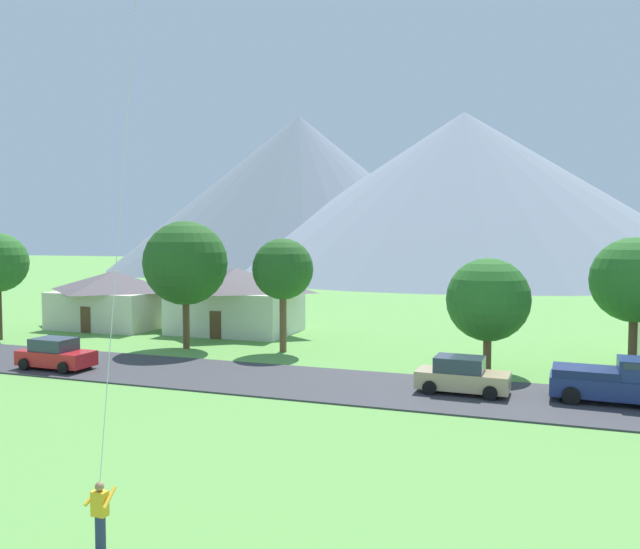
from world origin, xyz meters
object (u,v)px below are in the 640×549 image
(tree_near_left, at_px, (185,263))
(parked_car_red_west_end, at_px, (56,354))
(house_leftmost, at_px, (114,298))
(pickup_truck_navy_west_side, at_px, (617,381))
(parked_car_tan_mid_west, at_px, (462,376))
(tree_right_of_center, at_px, (283,270))
(tree_far_right, at_px, (488,300))
(house_right_center, at_px, (236,299))
(tree_near_right, at_px, (635,280))

(tree_near_left, height_order, parked_car_red_west_end, tree_near_left)
(parked_car_red_west_end, bearing_deg, tree_near_left, 69.06)
(house_leftmost, height_order, pickup_truck_navy_west_side, house_leftmost)
(tree_near_left, xyz_separation_m, parked_car_tan_mid_west, (18.52, -6.30, -4.74))
(house_leftmost, xyz_separation_m, tree_right_of_center, (17.29, -5.74, 2.88))
(tree_right_of_center, bearing_deg, pickup_truck_navy_west_side, -20.12)
(tree_right_of_center, xyz_separation_m, tree_far_right, (12.74, -1.93, -1.31))
(pickup_truck_navy_west_side, bearing_deg, tree_far_right, 140.16)
(parked_car_red_west_end, height_order, pickup_truck_navy_west_side, pickup_truck_navy_west_side)
(tree_far_right, bearing_deg, pickup_truck_navy_west_side, -39.84)
(house_right_center, height_order, tree_near_right, tree_near_right)
(house_leftmost, bearing_deg, parked_car_red_west_end, -62.98)
(tree_right_of_center, height_order, tree_near_right, tree_near_right)
(house_right_center, relative_size, parked_car_tan_mid_west, 2.27)
(tree_near_left, xyz_separation_m, pickup_truck_navy_west_side, (25.11, -5.90, -4.54))
(tree_near_left, bearing_deg, pickup_truck_navy_west_side, -13.22)
(house_leftmost, distance_m, tree_near_right, 37.88)
(house_leftmost, distance_m, pickup_truck_navy_west_side, 38.06)
(house_leftmost, xyz_separation_m, tree_far_right, (30.04, -7.67, 1.57))
(parked_car_tan_mid_west, bearing_deg, house_right_center, 143.91)
(house_leftmost, relative_size, tree_near_left, 1.08)
(pickup_truck_navy_west_side, bearing_deg, house_leftmost, 160.72)
(house_right_center, bearing_deg, tree_near_right, -13.80)
(tree_near_left, relative_size, tree_far_right, 1.35)
(pickup_truck_navy_west_side, bearing_deg, parked_car_red_west_end, -175.18)
(tree_near_right, height_order, parked_car_red_west_end, tree_near_right)
(tree_near_left, relative_size, parked_car_tan_mid_west, 1.96)
(house_right_center, xyz_separation_m, pickup_truck_navy_west_side, (25.20, -13.16, -1.51))
(tree_far_right, bearing_deg, parked_car_red_west_end, -162.01)
(pickup_truck_navy_west_side, bearing_deg, parked_car_tan_mid_west, -176.50)
(tree_near_left, distance_m, tree_right_of_center, 6.58)
(tree_right_of_center, xyz_separation_m, tree_near_right, (20.03, -0.20, -0.20))
(tree_right_of_center, xyz_separation_m, parked_car_red_west_end, (-9.67, -9.20, -4.38))
(tree_near_left, height_order, tree_right_of_center, tree_near_left)
(tree_right_of_center, bearing_deg, tree_near_right, -0.57)
(tree_near_right, bearing_deg, house_right_center, 166.20)
(parked_car_red_west_end, bearing_deg, pickup_truck_navy_west_side, 4.82)
(house_right_center, bearing_deg, house_leftmost, -176.80)
(tree_near_right, bearing_deg, tree_right_of_center, 179.43)
(tree_near_left, distance_m, tree_near_right, 26.54)
(house_right_center, bearing_deg, pickup_truck_navy_west_side, -27.58)
(tree_right_of_center, relative_size, parked_car_red_west_end, 1.70)
(parked_car_tan_mid_west, bearing_deg, parked_car_red_west_end, -174.78)
(house_right_center, xyz_separation_m, tree_near_left, (0.09, -7.26, 3.03))
(parked_car_red_west_end, bearing_deg, house_leftmost, 117.02)
(house_leftmost, xyz_separation_m, parked_car_tan_mid_west, (29.31, -12.96, -1.50))
(house_right_center, height_order, tree_far_right, tree_far_right)
(tree_near_right, xyz_separation_m, pickup_truck_navy_west_side, (-1.42, -6.62, -3.99))
(tree_far_right, relative_size, pickup_truck_navy_west_side, 1.17)
(parked_car_red_west_end, bearing_deg, tree_right_of_center, 43.58)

